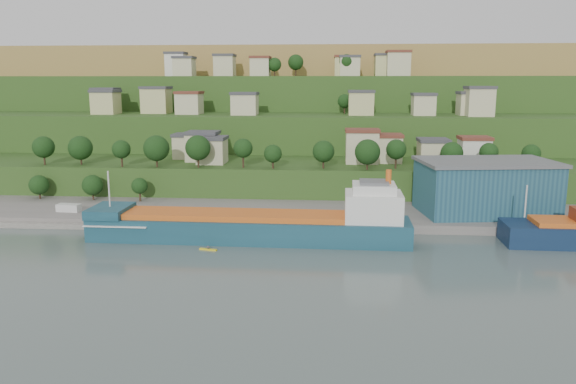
# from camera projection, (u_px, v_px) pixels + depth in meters

# --- Properties ---
(ground) EXTENTS (500.00, 500.00, 0.00)m
(ground) POSITION_uv_depth(u_px,v_px,m) (255.00, 251.00, 111.35)
(ground) COLOR #414F4D
(ground) RESTS_ON ground
(quay) EXTENTS (220.00, 26.00, 4.00)m
(quay) POSITION_uv_depth(u_px,v_px,m) (351.00, 219.00, 137.21)
(quay) COLOR slate
(quay) RESTS_ON ground
(pebble_beach) EXTENTS (40.00, 18.00, 2.40)m
(pebble_beach) POSITION_uv_depth(u_px,v_px,m) (44.00, 219.00, 137.05)
(pebble_beach) COLOR slate
(pebble_beach) RESTS_ON ground
(hillside) EXTENTS (360.00, 210.95, 96.00)m
(hillside) POSITION_uv_depth(u_px,v_px,m) (301.00, 150.00, 276.35)
(hillside) COLOR #284719
(hillside) RESTS_ON ground
(cargo_ship_near) EXTENTS (67.69, 11.75, 17.36)m
(cargo_ship_near) POSITION_uv_depth(u_px,v_px,m) (259.00, 227.00, 118.39)
(cargo_ship_near) COLOR #133948
(cargo_ship_near) RESTS_ON ground
(warehouse) EXTENTS (33.29, 23.02, 12.80)m
(warehouse) POSITION_uv_depth(u_px,v_px,m) (485.00, 187.00, 133.65)
(warehouse) COLOR navy
(warehouse) RESTS_ON quay
(caravan) EXTENTS (5.83, 2.90, 2.63)m
(caravan) POSITION_uv_depth(u_px,v_px,m) (69.00, 209.00, 136.29)
(caravan) COLOR silver
(caravan) RESTS_ON pebble_beach
(dinghy) EXTENTS (4.03, 2.73, 0.76)m
(dinghy) POSITION_uv_depth(u_px,v_px,m) (84.00, 214.00, 135.93)
(dinghy) COLOR silver
(dinghy) RESTS_ON pebble_beach
(kayak_orange) EXTENTS (3.25, 1.05, 0.80)m
(kayak_orange) POSITION_uv_depth(u_px,v_px,m) (274.00, 245.00, 114.48)
(kayak_orange) COLOR #CF6A12
(kayak_orange) RESTS_ON ground
(kayak_yellow) EXTENTS (3.70, 1.45, 0.91)m
(kayak_yellow) POSITION_uv_depth(u_px,v_px,m) (208.00, 249.00, 111.85)
(kayak_yellow) COLOR yellow
(kayak_yellow) RESTS_ON ground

